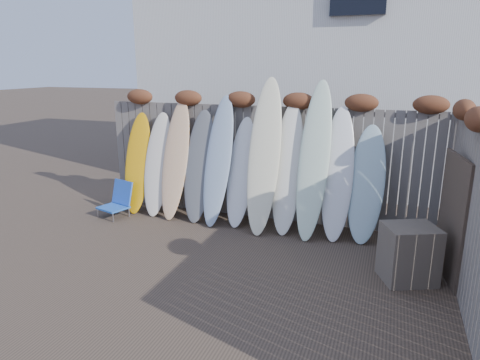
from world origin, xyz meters
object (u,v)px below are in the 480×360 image
(wooden_crate, at_px, (409,254))
(surfboard_0, at_px, (138,163))
(beach_chair, at_px, (118,200))
(lattice_panel, at_px, (452,218))

(wooden_crate, bearing_deg, surfboard_0, 165.16)
(beach_chair, relative_size, wooden_crate, 0.86)
(beach_chair, height_order, surfboard_0, surfboard_0)
(lattice_panel, distance_m, surfboard_0, 5.30)
(beach_chair, relative_size, surfboard_0, 0.33)
(wooden_crate, bearing_deg, lattice_panel, 32.26)
(lattice_panel, bearing_deg, surfboard_0, 161.46)
(beach_chair, bearing_deg, lattice_panel, -5.73)
(wooden_crate, distance_m, lattice_panel, 0.71)
(surfboard_0, bearing_deg, wooden_crate, -20.52)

